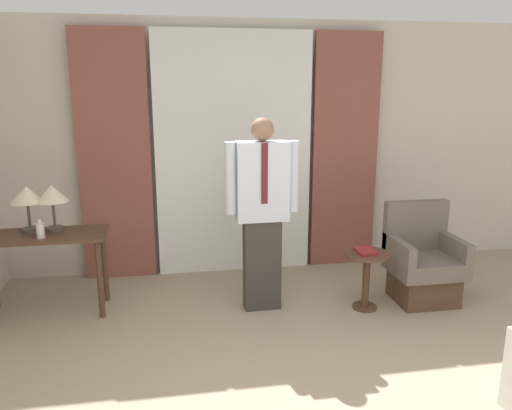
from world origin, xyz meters
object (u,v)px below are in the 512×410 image
object	(u,v)px
desk	(42,248)
bottle_near_edge	(40,230)
table_lamp_left	(27,197)
table_lamp_right	(52,196)
side_table	(367,271)
armchair	(423,265)
person	(262,208)
book	(365,251)

from	to	relation	value
desk	bottle_near_edge	world-z (taller)	bottle_near_edge
table_lamp_left	table_lamp_right	world-z (taller)	same
desk	side_table	distance (m)	2.92
table_lamp_right	side_table	world-z (taller)	table_lamp_right
table_lamp_left	table_lamp_right	bearing A→B (deg)	0.00
table_lamp_right	armchair	world-z (taller)	table_lamp_right
table_lamp_right	person	world-z (taller)	person
bottle_near_edge	table_lamp_left	bearing A→B (deg)	123.57
person	side_table	size ratio (longest dim) A/B	3.24
desk	side_table	world-z (taller)	desk
armchair	table_lamp_left	bearing A→B (deg)	173.80
bottle_near_edge	side_table	bearing A→B (deg)	-5.76
side_table	armchair	bearing A→B (deg)	9.17
table_lamp_right	book	size ratio (longest dim) A/B	1.99
table_lamp_left	bottle_near_edge	distance (m)	0.35
desk	table_lamp_right	bearing A→B (deg)	37.73
side_table	book	size ratio (longest dim) A/B	2.56
desk	side_table	size ratio (longest dim) A/B	2.05
bottle_near_edge	table_lamp_right	bearing A→B (deg)	68.95
table_lamp_right	bottle_near_edge	bearing A→B (deg)	-111.05
bottle_near_edge	desk	bearing A→B (deg)	103.20
table_lamp_left	book	bearing A→B (deg)	-9.16
armchair	book	bearing A→B (deg)	-171.93
table_lamp_left	side_table	bearing A→B (deg)	-9.28
side_table	book	bearing A→B (deg)	151.48
desk	side_table	bearing A→B (deg)	-8.04
armchair	table_lamp_right	bearing A→B (deg)	173.42
side_table	book	xyz separation A→B (m)	(-0.02, 0.01, 0.19)
desk	bottle_near_edge	bearing A→B (deg)	-76.80
table_lamp_left	bottle_near_edge	bearing A→B (deg)	-56.43
table_lamp_right	armchair	distance (m)	3.48
desk	armchair	bearing A→B (deg)	-5.06
table_lamp_left	side_table	distance (m)	3.11
desk	person	xyz separation A→B (m)	(1.94, -0.22, 0.34)
table_lamp_right	side_table	xyz separation A→B (m)	(2.78, -0.49, -0.70)
person	side_table	bearing A→B (deg)	-11.44
desk	table_lamp_right	xyz separation A→B (m)	(0.11, 0.08, 0.45)
armchair	side_table	world-z (taller)	armchair
table_lamp_left	armchair	xyz separation A→B (m)	(3.59, -0.39, -0.72)
desk	armchair	xyz separation A→B (m)	(3.49, -0.31, -0.27)
desk	table_lamp_left	distance (m)	0.47
bottle_near_edge	side_table	xyz separation A→B (m)	(2.85, -0.29, -0.45)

